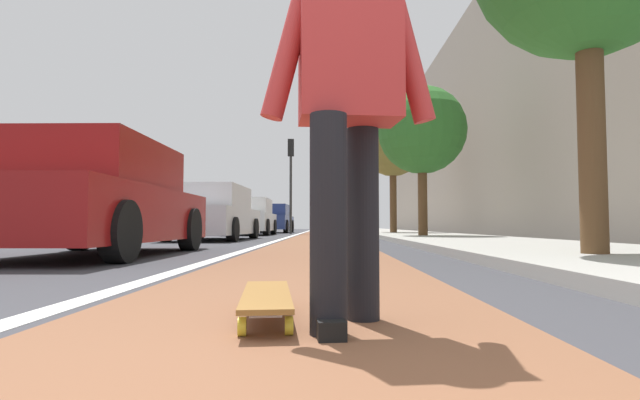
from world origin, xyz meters
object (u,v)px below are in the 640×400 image
object	(u,v)px
street_tree_mid	(422,131)
street_tree_far	(393,146)
traffic_light	(291,169)
parked_car_far	(250,218)
skater_person	(348,93)
parked_car_end	(273,219)
parked_car_mid	(214,214)
parked_car_near	(95,201)
skateboard	(266,298)

from	to	relation	value
street_tree_mid	street_tree_far	size ratio (longest dim) A/B	0.88
street_tree_far	traffic_light	bearing A→B (deg)	60.57
traffic_light	street_tree_far	xyz separation A→B (m)	(-2.51, -4.44, 0.63)
parked_car_far	street_tree_mid	size ratio (longest dim) A/B	0.95
skater_person	traffic_light	bearing A→B (deg)	4.99
street_tree_far	skater_person	bearing A→B (deg)	171.61
parked_car_end	street_tree_far	xyz separation A→B (m)	(-5.79, -5.66, 2.97)
parked_car_mid	parked_car_far	xyz separation A→B (m)	(6.59, 0.07, 0.02)
parked_car_far	skater_person	bearing A→B (deg)	-169.64
parked_car_near	parked_car_mid	size ratio (longest dim) A/B	0.91
skateboard	parked_car_far	bearing A→B (deg)	9.35
skateboard	skater_person	size ratio (longest dim) A/B	0.52
street_tree_mid	traffic_light	bearing A→B (deg)	27.24
parked_car_end	skateboard	bearing A→B (deg)	-173.56
parked_car_mid	street_tree_mid	bearing A→B (deg)	-82.78
skateboard	street_tree_mid	world-z (taller)	street_tree_mid
skateboard	parked_car_mid	bearing A→B (deg)	14.42
skater_person	street_tree_far	distance (m)	18.39
parked_car_near	parked_car_end	bearing A→B (deg)	-0.47
traffic_light	street_tree_mid	bearing A→B (deg)	-152.76
parked_car_far	street_tree_mid	bearing A→B (deg)	-134.83
parked_car_far	parked_car_end	xyz separation A→B (m)	(6.06, -0.23, 0.01)
parked_car_mid	parked_car_far	distance (m)	6.59
skater_person	traffic_light	world-z (taller)	traffic_light
parked_car_near	traffic_light	bearing A→B (deg)	-4.89
parked_car_mid	parked_car_end	distance (m)	12.65
traffic_light	street_tree_mid	xyz separation A→B (m)	(-8.63, -4.44, 0.07)
parked_car_far	street_tree_far	distance (m)	6.61
parked_car_near	parked_car_end	size ratio (longest dim) A/B	0.90
parked_car_mid	street_tree_far	distance (m)	9.48
parked_car_mid	street_tree_far	size ratio (longest dim) A/B	0.91
parked_car_near	parked_car_mid	xyz separation A→B (m)	(6.73, -0.00, -0.03)
parked_car_mid	street_tree_far	xyz separation A→B (m)	(6.86, -5.82, 3.00)
parked_car_far	traffic_light	xyz separation A→B (m)	(2.78, -1.45, 2.35)
skater_person	street_tree_mid	xyz separation A→B (m)	(11.86, -2.65, 2.19)
parked_car_mid	parked_car_far	world-z (taller)	parked_car_far
parked_car_end	traffic_light	bearing A→B (deg)	-159.59
parked_car_near	parked_car_far	world-z (taller)	parked_car_near
parked_car_near	street_tree_mid	size ratio (longest dim) A/B	0.95
skater_person	parked_car_end	world-z (taller)	skater_person
skater_person	traffic_light	distance (m)	20.68
parked_car_near	parked_car_far	bearing A→B (deg)	0.30
skateboard	street_tree_mid	distance (m)	12.46
skater_person	parked_car_mid	bearing A→B (deg)	15.89
parked_car_far	street_tree_far	world-z (taller)	street_tree_far
skater_person	parked_car_mid	world-z (taller)	skater_person
skater_person	parked_car_far	world-z (taller)	skater_person
skateboard	street_tree_far	xyz separation A→B (m)	(17.83, -3.00, 3.60)
parked_car_end	traffic_light	xyz separation A→B (m)	(-3.28, -1.22, 2.33)
parked_car_far	street_tree_far	xyz separation A→B (m)	(0.27, -5.89, 2.98)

